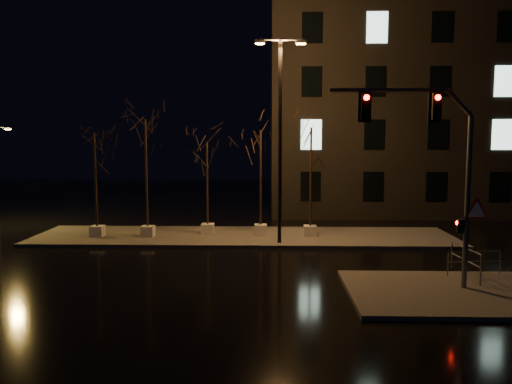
{
  "coord_description": "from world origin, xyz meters",
  "views": [
    {
      "loc": [
        1.33,
        -19.94,
        5.2
      ],
      "look_at": [
        0.73,
        2.75,
        2.8
      ],
      "focal_mm": 35.0,
      "sensor_mm": 36.0,
      "label": 1
    }
  ],
  "objects": [
    {
      "name": "streetlight_main",
      "position": [
        1.85,
        4.19,
        5.79
      ],
      "size": [
        2.44,
        0.38,
        9.77
      ],
      "rotation": [
        0.0,
        0.0,
        0.04
      ],
      "color": "black",
      "rests_on": "median"
    },
    {
      "name": "tree_3",
      "position": [
        0.89,
        6.22,
        4.46
      ],
      "size": [
        1.8,
        1.8,
        5.69
      ],
      "color": "beige",
      "rests_on": "median"
    },
    {
      "name": "tree_0",
      "position": [
        -7.64,
        5.53,
        4.36
      ],
      "size": [
        1.8,
        1.8,
        5.55
      ],
      "color": "beige",
      "rests_on": "median"
    },
    {
      "name": "building",
      "position": [
        14.0,
        18.0,
        7.5
      ],
      "size": [
        25.0,
        12.0,
        15.0
      ],
      "primitive_type": "cube",
      "color": "black",
      "rests_on": "ground"
    },
    {
      "name": "median",
      "position": [
        0.0,
        6.0,
        0.07
      ],
      "size": [
        22.0,
        5.0,
        0.15
      ],
      "primitive_type": "cube",
      "color": "#47453F",
      "rests_on": "ground"
    },
    {
      "name": "traffic_signal_mast",
      "position": [
        6.93,
        -3.13,
        4.57
      ],
      "size": [
        5.51,
        0.28,
        6.73
      ],
      "rotation": [
        0.0,
        0.0,
        0.02
      ],
      "color": "#595B60",
      "rests_on": "sidewalk_corner"
    },
    {
      "name": "tree_4",
      "position": [
        3.49,
        5.9,
        4.56
      ],
      "size": [
        1.8,
        1.8,
        5.81
      ],
      "color": "beige",
      "rests_on": "median"
    },
    {
      "name": "tree_2",
      "position": [
        -1.96,
        6.36,
        3.98
      ],
      "size": [
        1.8,
        1.8,
        5.04
      ],
      "color": "beige",
      "rests_on": "median"
    },
    {
      "name": "guard_rail_a",
      "position": [
        9.0,
        -1.5,
        0.74
      ],
      "size": [
        2.08,
        0.31,
        0.9
      ],
      "rotation": [
        0.0,
        0.0,
        0.13
      ],
      "color": "#595B60",
      "rests_on": "sidewalk_corner"
    },
    {
      "name": "ground",
      "position": [
        0.0,
        0.0,
        0.0
      ],
      "size": [
        90.0,
        90.0,
        0.0
      ],
      "primitive_type": "plane",
      "color": "black",
      "rests_on": "ground"
    },
    {
      "name": "sidewalk_corner",
      "position": [
        7.5,
        -3.5,
        0.07
      ],
      "size": [
        7.0,
        5.0,
        0.15
      ],
      "primitive_type": "cube",
      "color": "#47453F",
      "rests_on": "ground"
    },
    {
      "name": "guard_rail_b",
      "position": [
        8.58,
        -1.74,
        0.86
      ],
      "size": [
        0.24,
        2.3,
        1.09
      ],
      "rotation": [
        0.0,
        0.0,
        1.65
      ],
      "color": "#595B60",
      "rests_on": "sidewalk_corner"
    },
    {
      "name": "tree_1",
      "position": [
        -5.0,
        5.58,
        4.88
      ],
      "size": [
        1.8,
        1.8,
        6.24
      ],
      "color": "beige",
      "rests_on": "median"
    }
  ]
}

